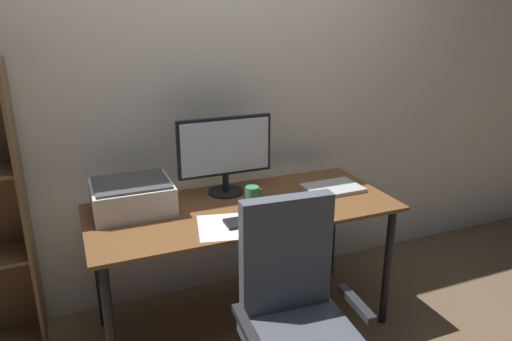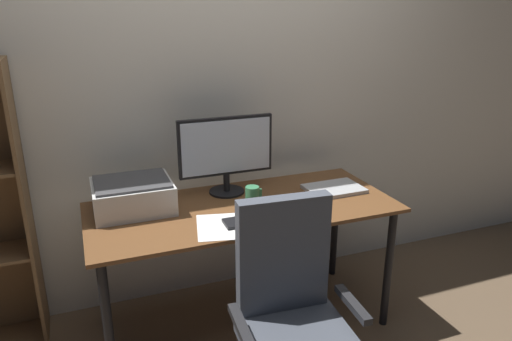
% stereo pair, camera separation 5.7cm
% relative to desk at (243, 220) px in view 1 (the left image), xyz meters
% --- Properties ---
extents(ground_plane, '(12.00, 12.00, 0.00)m').
position_rel_desk_xyz_m(ground_plane, '(0.00, 0.00, -0.66)').
color(ground_plane, brown).
extents(back_wall, '(6.40, 0.10, 2.60)m').
position_rel_desk_xyz_m(back_wall, '(0.00, 0.53, 0.64)').
color(back_wall, silver).
rests_on(back_wall, ground).
extents(desk, '(1.62, 0.71, 0.74)m').
position_rel_desk_xyz_m(desk, '(0.00, 0.00, 0.00)').
color(desk, brown).
rests_on(desk, ground).
extents(monitor, '(0.54, 0.20, 0.44)m').
position_rel_desk_xyz_m(monitor, '(-0.02, 0.21, 0.33)').
color(monitor, black).
rests_on(monitor, desk).
extents(keyboard, '(0.29, 0.11, 0.02)m').
position_rel_desk_xyz_m(keyboard, '(-0.02, -0.21, 0.09)').
color(keyboard, black).
rests_on(keyboard, desk).
extents(mouse, '(0.08, 0.11, 0.03)m').
position_rel_desk_xyz_m(mouse, '(0.18, -0.19, 0.10)').
color(mouse, black).
rests_on(mouse, desk).
extents(coffee_mug, '(0.09, 0.07, 0.11)m').
position_rel_desk_xyz_m(coffee_mug, '(0.05, -0.01, 0.14)').
color(coffee_mug, '#387F51').
rests_on(coffee_mug, desk).
extents(laptop, '(0.32, 0.23, 0.02)m').
position_rel_desk_xyz_m(laptop, '(0.56, 0.02, 0.09)').
color(laptop, '#B7BABC').
rests_on(laptop, desk).
extents(printer, '(0.40, 0.34, 0.16)m').
position_rel_desk_xyz_m(printer, '(-0.55, 0.16, 0.16)').
color(printer, silver).
rests_on(printer, desk).
extents(paper_sheet, '(0.27, 0.33, 0.00)m').
position_rel_desk_xyz_m(paper_sheet, '(-0.19, -0.20, 0.08)').
color(paper_sheet, white).
rests_on(paper_sheet, desk).
extents(office_chair, '(0.54, 0.54, 1.01)m').
position_rel_desk_xyz_m(office_chair, '(-0.03, -0.71, -0.20)').
color(office_chair, '#232326').
rests_on(office_chair, ground).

